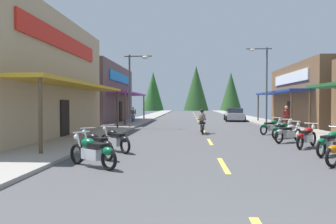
% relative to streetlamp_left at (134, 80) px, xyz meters
% --- Properties ---
extents(ground, '(10.37, 93.55, 0.10)m').
position_rel_streetlamp_left_xyz_m(ground, '(5.23, 10.56, -3.78)').
color(ground, '#4C4C4F').
extents(sidewalk_left, '(2.73, 93.55, 0.12)m').
position_rel_streetlamp_left_xyz_m(sidewalk_left, '(-1.31, 10.56, -3.67)').
color(sidewalk_left, '#9E9991').
rests_on(sidewalk_left, ground).
extents(sidewalk_right, '(2.73, 93.55, 0.12)m').
position_rel_streetlamp_left_xyz_m(sidewalk_right, '(11.78, 10.56, -3.67)').
color(sidewalk_right, '#9E9991').
rests_on(sidewalk_right, ground).
extents(centerline_dashes, '(0.16, 68.47, 0.01)m').
position_rel_streetlamp_left_xyz_m(centerline_dashes, '(5.23, 12.66, -3.72)').
color(centerline_dashes, '#E0C64C').
rests_on(centerline_dashes, ground).
extents(storefront_left_near, '(8.36, 13.45, 6.76)m').
position_rel_streetlamp_left_xyz_m(storefront_left_near, '(-5.93, -6.80, -0.35)').
color(storefront_left_near, tan).
rests_on(storefront_left_near, ground).
extents(storefront_left_far, '(10.19, 12.43, 5.75)m').
position_rel_streetlamp_left_xyz_m(storefront_left_far, '(-6.84, 7.10, -0.85)').
color(storefront_left_far, brown).
rests_on(storefront_left_far, ground).
extents(streetlamp_left, '(2.14, 0.30, 5.64)m').
position_rel_streetlamp_left_xyz_m(streetlamp_left, '(0.00, 0.00, 0.00)').
color(streetlamp_left, '#474C51').
rests_on(streetlamp_left, ground).
extents(streetlamp_right, '(2.14, 0.30, 6.66)m').
position_rel_streetlamp_left_xyz_m(streetlamp_right, '(10.51, 3.15, 0.57)').
color(streetlamp_right, '#474C51').
rests_on(streetlamp_right, ground).
extents(motorcycle_parked_right_2, '(1.66, 1.50, 1.04)m').
position_rel_streetlamp_left_xyz_m(motorcycle_parked_right_2, '(9.36, -11.67, -3.24)').
color(motorcycle_parked_right_2, black).
rests_on(motorcycle_parked_right_2, ground).
extents(motorcycle_parked_right_3, '(1.47, 1.69, 1.04)m').
position_rel_streetlamp_left_xyz_m(motorcycle_parked_right_3, '(9.24, -9.72, -3.24)').
color(motorcycle_parked_right_3, black).
rests_on(motorcycle_parked_right_3, ground).
extents(motorcycle_parked_right_4, '(1.76, 1.38, 1.04)m').
position_rel_streetlamp_left_xyz_m(motorcycle_parked_right_4, '(9.03, -8.01, -3.24)').
color(motorcycle_parked_right_4, black).
rests_on(motorcycle_parked_right_4, ground).
extents(motorcycle_parked_right_5, '(1.57, 1.59, 1.04)m').
position_rel_streetlamp_left_xyz_m(motorcycle_parked_right_5, '(9.29, -6.16, -3.24)').
color(motorcycle_parked_right_5, black).
rests_on(motorcycle_parked_right_5, ground).
extents(motorcycle_parked_right_6, '(1.77, 1.37, 1.04)m').
position_rel_streetlamp_left_xyz_m(motorcycle_parked_right_6, '(9.30, -4.03, -3.24)').
color(motorcycle_parked_right_6, black).
rests_on(motorcycle_parked_right_6, ground).
extents(motorcycle_parked_left_0, '(1.82, 1.30, 1.04)m').
position_rel_streetlamp_left_xyz_m(motorcycle_parked_left_0, '(1.33, -14.30, -3.24)').
color(motorcycle_parked_left_0, black).
rests_on(motorcycle_parked_left_0, ground).
extents(motorcycle_parked_left_1, '(1.68, 1.48, 1.04)m').
position_rel_streetlamp_left_xyz_m(motorcycle_parked_left_1, '(0.98, -12.83, -3.24)').
color(motorcycle_parked_left_1, black).
rests_on(motorcycle_parked_left_1, ground).
extents(motorcycle_parked_left_2, '(1.59, 1.58, 1.04)m').
position_rel_streetlamp_left_xyz_m(motorcycle_parked_left_2, '(1.28, -11.36, -3.24)').
color(motorcycle_parked_left_2, black).
rests_on(motorcycle_parked_left_2, ground).
extents(rider_cruising_lead, '(0.60, 2.14, 1.57)m').
position_rel_streetlamp_left_xyz_m(rider_cruising_lead, '(5.03, -3.83, -3.07)').
color(rider_cruising_lead, black).
rests_on(rider_cruising_lead, ground).
extents(pedestrian_by_shop, '(0.55, 0.34, 1.74)m').
position_rel_streetlamp_left_xyz_m(pedestrian_by_shop, '(11.39, -0.24, -2.71)').
color(pedestrian_by_shop, maroon).
rests_on(pedestrian_by_shop, ground).
extents(pedestrian_browsing, '(0.56, 0.31, 1.57)m').
position_rel_streetlamp_left_xyz_m(pedestrian_browsing, '(-1.22, 6.21, -2.83)').
color(pedestrian_browsing, '#333F8C').
rests_on(pedestrian_browsing, ground).
extents(parked_car_curbside, '(2.26, 4.39, 1.40)m').
position_rel_streetlamp_left_xyz_m(parked_car_curbside, '(9.21, 10.46, -3.04)').
color(parked_car_curbside, silver).
rests_on(parked_car_curbside, ground).
extents(treeline_backdrop, '(27.11, 9.88, 12.47)m').
position_rel_streetlamp_left_xyz_m(treeline_backdrop, '(3.86, 60.55, 1.81)').
color(treeline_backdrop, '#295023').
rests_on(treeline_backdrop, ground).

